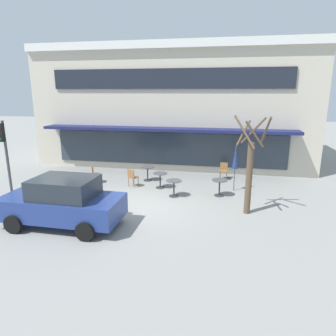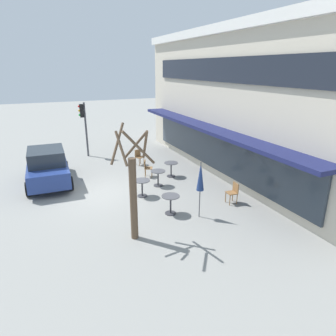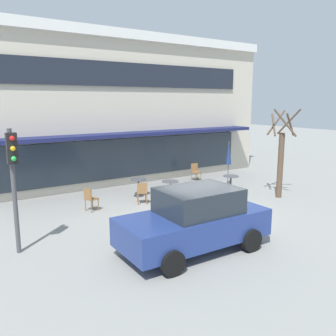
% 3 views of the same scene
% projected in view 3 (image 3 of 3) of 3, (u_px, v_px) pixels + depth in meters
% --- Properties ---
extents(ground_plane, '(80.00, 80.00, 0.00)m').
position_uv_depth(ground_plane, '(205.00, 216.00, 12.80)').
color(ground_plane, gray).
extents(building_facade, '(17.02, 9.10, 7.38)m').
position_uv_depth(building_facade, '(95.00, 108.00, 20.27)').
color(building_facade, beige).
rests_on(building_facade, ground).
extents(cafe_table_near_wall, '(0.70, 0.70, 0.76)m').
position_uv_depth(cafe_table_near_wall, '(203.00, 189.00, 14.64)').
color(cafe_table_near_wall, '#333338').
rests_on(cafe_table_near_wall, ground).
extents(cafe_table_streetside, '(0.70, 0.70, 0.76)m').
position_uv_depth(cafe_table_streetside, '(170.00, 187.00, 15.06)').
color(cafe_table_streetside, '#333338').
rests_on(cafe_table_streetside, ground).
extents(cafe_table_by_tree, '(0.70, 0.70, 0.76)m').
position_uv_depth(cafe_table_by_tree, '(139.00, 185.00, 15.46)').
color(cafe_table_by_tree, '#333338').
rests_on(cafe_table_by_tree, ground).
extents(cafe_table_mid_patio, '(0.70, 0.70, 0.76)m').
position_uv_depth(cafe_table_mid_patio, '(231.00, 181.00, 16.13)').
color(cafe_table_mid_patio, '#333338').
rests_on(cafe_table_mid_patio, ground).
extents(patio_umbrella_green_folded, '(0.28, 0.28, 2.20)m').
position_uv_depth(patio_umbrella_green_folded, '(229.00, 153.00, 17.02)').
color(patio_umbrella_green_folded, '#4C4C51').
rests_on(patio_umbrella_green_folded, ground).
extents(cafe_chair_0, '(0.51, 0.51, 0.89)m').
position_uv_depth(cafe_chair_0, '(90.00, 198.00, 13.30)').
color(cafe_chair_0, olive).
rests_on(cafe_chair_0, ground).
extents(cafe_chair_1, '(0.42, 0.42, 0.89)m').
position_uv_depth(cafe_chair_1, '(195.00, 171.00, 18.49)').
color(cafe_chair_1, olive).
rests_on(cafe_chair_1, ground).
extents(cafe_chair_2, '(0.52, 0.52, 0.89)m').
position_uv_depth(cafe_chair_2, '(142.00, 191.00, 14.25)').
color(cafe_chair_2, olive).
rests_on(cafe_chair_2, ground).
extents(parked_sedan, '(4.23, 2.07, 1.76)m').
position_uv_depth(parked_sedan, '(195.00, 220.00, 9.75)').
color(parked_sedan, navy).
rests_on(parked_sedan, ground).
extents(street_tree, '(1.31, 1.31, 3.80)m').
position_uv_depth(street_tree, '(281.00, 157.00, 15.03)').
color(street_tree, brown).
rests_on(street_tree, ground).
extents(traffic_light_pole, '(0.26, 0.43, 3.40)m').
position_uv_depth(traffic_light_pole, '(13.00, 171.00, 9.25)').
color(traffic_light_pole, '#47474C').
rests_on(traffic_light_pole, ground).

